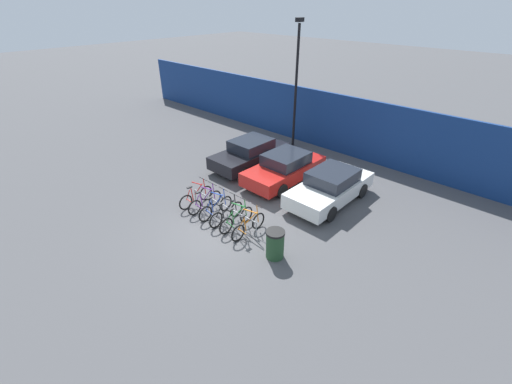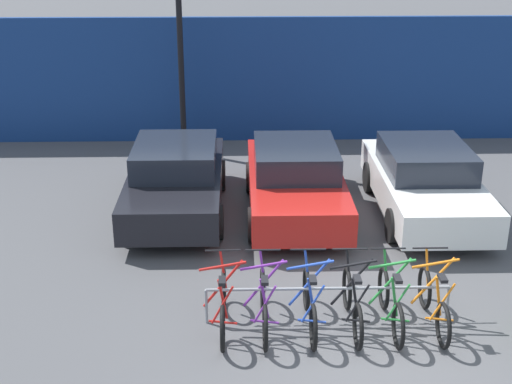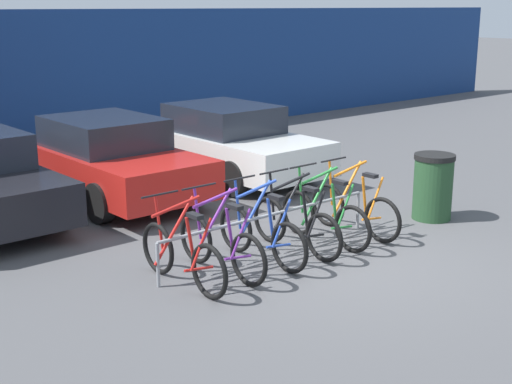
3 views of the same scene
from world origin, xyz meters
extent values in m
plane|color=#4C4C4F|center=(0.00, 0.00, 0.00)|extent=(120.00, 120.00, 0.00)
cube|color=navy|center=(0.00, 9.50, 1.58)|extent=(36.00, 0.16, 3.16)
cylinder|color=gray|center=(-0.55, 0.68, 0.55)|extent=(3.54, 0.04, 0.04)
cylinder|color=gray|center=(-2.32, 0.68, 0.28)|extent=(0.04, 0.04, 0.55)
cylinder|color=gray|center=(1.23, 0.68, 0.28)|extent=(0.04, 0.04, 0.55)
torus|color=black|center=(-2.07, 0.00, 0.33)|extent=(0.06, 0.66, 0.66)
torus|color=black|center=(-2.07, 1.05, 0.33)|extent=(0.06, 0.66, 0.66)
cylinder|color=red|center=(-2.07, 0.68, 0.65)|extent=(0.60, 0.04, 0.76)
cylinder|color=red|center=(-2.07, 0.63, 0.96)|extent=(0.68, 0.04, 0.16)
cylinder|color=red|center=(-2.07, 0.35, 0.59)|extent=(0.14, 0.04, 0.63)
cylinder|color=red|center=(-2.07, 0.15, 0.61)|extent=(0.32, 0.03, 0.58)
cylinder|color=red|center=(-2.07, 0.20, 0.31)|extent=(0.40, 0.03, 0.08)
cylinder|color=red|center=(-2.07, 1.01, 0.68)|extent=(0.12, 0.04, 0.69)
cylinder|color=black|center=(-2.07, 0.97, 1.04)|extent=(0.52, 0.03, 0.03)
cube|color=black|center=(-2.07, 0.25, 0.93)|extent=(0.10, 0.22, 0.05)
torus|color=black|center=(-1.49, 0.00, 0.33)|extent=(0.06, 0.66, 0.66)
torus|color=black|center=(-1.49, 1.05, 0.33)|extent=(0.06, 0.66, 0.66)
cylinder|color=#752D99|center=(-1.49, 0.68, 0.65)|extent=(0.60, 0.04, 0.76)
cylinder|color=#752D99|center=(-1.49, 0.63, 0.96)|extent=(0.68, 0.04, 0.16)
cylinder|color=#752D99|center=(-1.49, 0.35, 0.59)|extent=(0.14, 0.04, 0.63)
cylinder|color=#752D99|center=(-1.49, 0.15, 0.61)|extent=(0.32, 0.03, 0.58)
cylinder|color=#752D99|center=(-1.49, 0.20, 0.31)|extent=(0.40, 0.03, 0.08)
cylinder|color=#752D99|center=(-1.49, 1.01, 0.68)|extent=(0.12, 0.04, 0.69)
cylinder|color=black|center=(-1.49, 0.97, 1.04)|extent=(0.52, 0.03, 0.03)
cube|color=black|center=(-1.49, 0.25, 0.93)|extent=(0.10, 0.22, 0.05)
torus|color=black|center=(-0.82, 0.00, 0.33)|extent=(0.06, 0.66, 0.66)
torus|color=black|center=(-0.82, 1.05, 0.33)|extent=(0.06, 0.66, 0.66)
cylinder|color=#284CB7|center=(-0.82, 0.68, 0.65)|extent=(0.60, 0.04, 0.76)
cylinder|color=#284CB7|center=(-0.82, 0.63, 0.96)|extent=(0.68, 0.04, 0.16)
cylinder|color=#284CB7|center=(-0.82, 0.35, 0.59)|extent=(0.14, 0.04, 0.63)
cylinder|color=#284CB7|center=(-0.82, 0.15, 0.61)|extent=(0.32, 0.03, 0.58)
cylinder|color=#284CB7|center=(-0.82, 0.20, 0.31)|extent=(0.40, 0.03, 0.08)
cylinder|color=#284CB7|center=(-0.82, 1.01, 0.68)|extent=(0.12, 0.04, 0.69)
cylinder|color=black|center=(-0.82, 0.97, 1.04)|extent=(0.52, 0.03, 0.03)
cube|color=black|center=(-0.82, 0.25, 0.93)|extent=(0.10, 0.22, 0.05)
torus|color=black|center=(-0.21, 0.00, 0.33)|extent=(0.06, 0.66, 0.66)
torus|color=black|center=(-0.21, 1.05, 0.33)|extent=(0.06, 0.66, 0.66)
cylinder|color=black|center=(-0.21, 0.68, 0.65)|extent=(0.60, 0.04, 0.76)
cylinder|color=black|center=(-0.21, 0.63, 0.96)|extent=(0.68, 0.04, 0.16)
cylinder|color=black|center=(-0.21, 0.35, 0.59)|extent=(0.14, 0.04, 0.63)
cylinder|color=black|center=(-0.21, 0.15, 0.61)|extent=(0.32, 0.03, 0.58)
cylinder|color=black|center=(-0.21, 0.20, 0.31)|extent=(0.40, 0.03, 0.08)
cylinder|color=black|center=(-0.21, 1.01, 0.68)|extent=(0.12, 0.04, 0.69)
cylinder|color=black|center=(-0.21, 0.97, 1.04)|extent=(0.52, 0.03, 0.03)
cube|color=black|center=(-0.21, 0.25, 0.93)|extent=(0.10, 0.22, 0.05)
torus|color=black|center=(0.35, 0.00, 0.33)|extent=(0.06, 0.66, 0.66)
torus|color=black|center=(0.35, 1.05, 0.33)|extent=(0.06, 0.66, 0.66)
cylinder|color=#288438|center=(0.35, 0.68, 0.65)|extent=(0.60, 0.04, 0.76)
cylinder|color=#288438|center=(0.35, 0.63, 0.96)|extent=(0.68, 0.04, 0.16)
cylinder|color=#288438|center=(0.35, 0.35, 0.59)|extent=(0.14, 0.04, 0.63)
cylinder|color=#288438|center=(0.35, 0.15, 0.61)|extent=(0.32, 0.03, 0.58)
cylinder|color=#288438|center=(0.35, 0.20, 0.31)|extent=(0.40, 0.03, 0.08)
cylinder|color=#288438|center=(0.35, 1.01, 0.68)|extent=(0.12, 0.04, 0.69)
cylinder|color=black|center=(0.35, 0.97, 1.04)|extent=(0.52, 0.03, 0.03)
cube|color=black|center=(0.35, 0.25, 0.93)|extent=(0.10, 0.22, 0.05)
torus|color=black|center=(0.98, 0.00, 0.33)|extent=(0.06, 0.66, 0.66)
torus|color=black|center=(0.98, 1.05, 0.33)|extent=(0.06, 0.66, 0.66)
cylinder|color=orange|center=(0.98, 0.68, 0.65)|extent=(0.60, 0.04, 0.76)
cylinder|color=orange|center=(0.98, 0.63, 0.96)|extent=(0.68, 0.04, 0.16)
cylinder|color=orange|center=(0.98, 0.35, 0.59)|extent=(0.14, 0.04, 0.63)
cylinder|color=orange|center=(0.98, 0.15, 0.61)|extent=(0.32, 0.03, 0.58)
cylinder|color=orange|center=(0.98, 0.20, 0.31)|extent=(0.40, 0.03, 0.08)
cylinder|color=orange|center=(0.98, 1.01, 0.68)|extent=(0.12, 0.04, 0.69)
cylinder|color=black|center=(0.98, 0.97, 1.04)|extent=(0.52, 0.03, 0.03)
cube|color=black|center=(0.98, 0.25, 0.93)|extent=(0.10, 0.22, 0.05)
cube|color=black|center=(-3.07, 4.78, 0.57)|extent=(1.80, 4.22, 0.62)
cube|color=#1E232D|center=(-3.07, 4.89, 1.14)|extent=(1.58, 1.94, 0.52)
cylinder|color=black|center=(-3.93, 6.01, 0.32)|extent=(0.20, 0.64, 0.64)
cylinder|color=black|center=(-2.22, 6.01, 0.32)|extent=(0.20, 0.64, 0.64)
cylinder|color=black|center=(-3.93, 3.56, 0.32)|extent=(0.20, 0.64, 0.64)
cylinder|color=black|center=(-2.22, 3.56, 0.32)|extent=(0.20, 0.64, 0.64)
cube|color=red|center=(-0.72, 4.65, 0.57)|extent=(1.80, 4.20, 0.62)
cube|color=#1E232D|center=(-0.72, 4.75, 1.14)|extent=(1.58, 1.93, 0.52)
cylinder|color=black|center=(-1.57, 5.87, 0.32)|extent=(0.20, 0.64, 0.64)
cylinder|color=black|center=(0.14, 5.87, 0.32)|extent=(0.20, 0.64, 0.64)
cylinder|color=black|center=(-1.57, 3.43, 0.32)|extent=(0.20, 0.64, 0.64)
cylinder|color=black|center=(0.14, 3.43, 0.32)|extent=(0.20, 0.64, 0.64)
cube|color=silver|center=(1.82, 4.56, 0.57)|extent=(1.80, 4.28, 0.62)
cube|color=#1E232D|center=(1.82, 4.66, 1.14)|extent=(1.58, 1.97, 0.52)
cylinder|color=black|center=(0.97, 5.80, 0.32)|extent=(0.20, 0.64, 0.64)
cylinder|color=black|center=(2.68, 5.80, 0.32)|extent=(0.20, 0.64, 0.64)
cylinder|color=black|center=(0.97, 3.32, 0.32)|extent=(0.20, 0.64, 0.64)
cylinder|color=black|center=(2.68, 3.32, 0.32)|extent=(0.20, 0.64, 0.64)
cylinder|color=black|center=(-3.17, 8.50, 3.23)|extent=(0.14, 0.14, 6.46)
cube|color=black|center=(-3.17, 8.50, 6.61)|extent=(0.24, 0.44, 0.20)
cylinder|color=#234728|center=(2.48, 0.25, 0.47)|extent=(0.60, 0.60, 0.95)
cylinder|color=black|center=(2.48, 0.25, 0.99)|extent=(0.63, 0.63, 0.08)
camera|label=1|loc=(8.12, -6.68, 7.59)|focal=24.00mm
camera|label=2|loc=(-1.83, -8.35, 5.72)|focal=50.00mm
camera|label=3|loc=(-6.61, -6.07, 3.25)|focal=50.00mm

